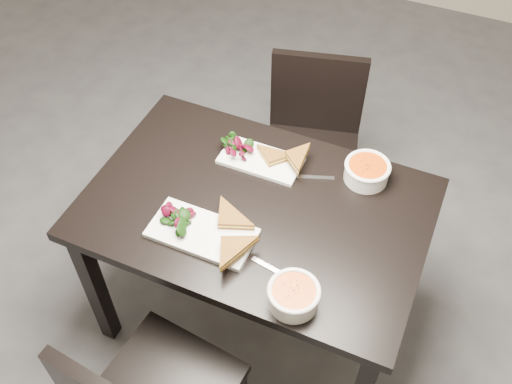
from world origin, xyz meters
The scene contains 13 objects.
ground centered at (0.00, 0.00, 0.00)m, with size 5.00×5.00×0.00m, color #47474C.
table centered at (0.30, -0.36, 0.65)m, with size 1.20×0.80×0.75m.
chair_far centered at (0.28, 0.33, 0.48)m, with size 0.51×0.51×0.85m.
plate_near centered at (0.19, -0.55, 0.76)m, with size 0.36×0.18×0.02m, color white.
sandwich_near centered at (0.25, -0.53, 0.80)m, with size 0.18×0.13×0.06m, color #9A6120, non-canonical shape.
salad_near centered at (0.09, -0.55, 0.79)m, with size 0.11×0.10×0.05m, color black, non-canonical shape.
soup_bowl_near centered at (0.56, -0.67, 0.79)m, with size 0.16×0.16×0.07m.
cutlery_near centered at (0.47, -0.58, 0.75)m, with size 0.18×0.02×0.00m, color silver.
plate_far centered at (0.23, -0.15, 0.76)m, with size 0.30×0.15×0.02m, color white.
sandwich_far centered at (0.30, -0.17, 0.79)m, with size 0.15×0.11×0.05m, color #9A6120, non-canonical shape.
salad_far centered at (0.13, -0.15, 0.79)m, with size 0.10×0.09×0.04m, color black, non-canonical shape.
soup_bowl_far centered at (0.62, -0.08, 0.79)m, with size 0.17×0.17×0.07m.
cutlery_far centered at (0.43, -0.15, 0.75)m, with size 0.18×0.02×0.00m, color silver.
Camera 1 is at (0.83, -1.55, 2.32)m, focal length 40.77 mm.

